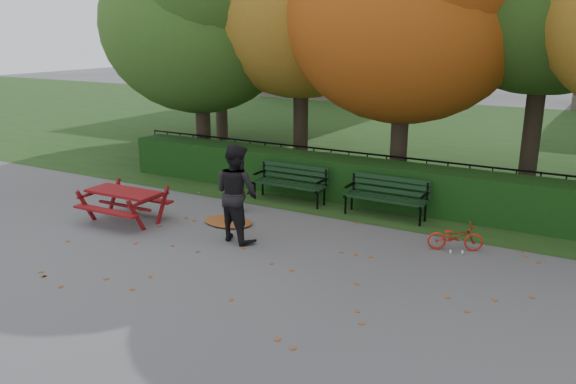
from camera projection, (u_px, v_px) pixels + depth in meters
The scene contains 13 objects.
ground at pixel (253, 265), 9.82m from camera, with size 90.00×90.00×0.00m, color slate.
grass_strip at pixel (450, 138), 21.56m from camera, with size 90.00×90.00×0.00m, color #1C3715.
hedge at pixel (354, 180), 13.46m from camera, with size 13.00×0.90×1.00m, color black.
iron_fence at pixel (367, 172), 14.12m from camera, with size 14.00×0.04×1.02m.
tree_a at pixel (202, 10), 15.70m from camera, with size 5.88×5.60×7.48m.
bench_left at pixel (291, 180), 13.39m from camera, with size 1.80×0.57×0.88m.
bench_right at pixel (387, 194), 12.26m from camera, with size 1.80×0.57×0.88m.
picnic_table at pixel (124, 198), 11.91m from camera, with size 1.65×1.34×0.79m.
leaf_pile at pixel (228, 222), 11.95m from camera, with size 1.11×0.77×0.08m, color maroon.
leaf_scatter at pixel (262, 259), 10.07m from camera, with size 9.00×5.70×0.01m, color maroon, non-canonical shape.
child at pixel (239, 192), 12.64m from camera, with size 0.34×0.22×0.92m, color #381B11.
adult at pixel (236, 193), 10.76m from camera, with size 0.93×0.72×1.91m, color black.
bicycle at pixel (455, 237), 10.42m from camera, with size 0.35×1.01×0.53m, color #B32010.
Camera 1 is at (4.98, -7.63, 3.93)m, focal length 35.00 mm.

